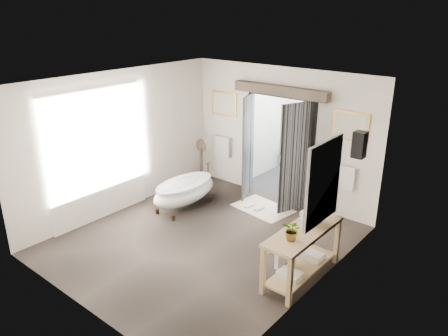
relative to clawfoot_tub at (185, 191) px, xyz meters
The scene contains 13 objects.
ground_plane 1.50m from the clawfoot_tub, 32.38° to the right, with size 5.00×5.00×0.00m, color #493D35.
room_shell 2.10m from the clawfoot_tub, 37.25° to the right, with size 4.52×5.02×2.91m.
shower_room 3.48m from the clawfoot_tub, 69.10° to the left, with size 2.22×2.01×2.51m.
back_wall_dressing 2.29m from the clawfoot_tub, 51.40° to the left, with size 3.82×0.78×2.52m.
clawfoot_tub is the anchor object (origin of this frame).
vanity 3.25m from the clawfoot_tub, 11.70° to the right, with size 0.57×1.60×0.85m.
pedestal_mirror 1.54m from the clawfoot_tub, 119.08° to the left, with size 0.31×0.20×1.06m.
rug 1.70m from the clawfoot_tub, 37.78° to the left, with size 1.20×0.80×0.01m, color beige.
slippers 1.52m from the clawfoot_tub, 37.32° to the left, with size 0.36×0.27×0.05m.
basin 3.27m from the clawfoot_tub, ahead, with size 0.45×0.45×0.16m, color white.
plant 3.44m from the clawfoot_tub, 17.73° to the right, with size 0.29×0.25×0.32m, color gray.
soap_bottle_a 3.22m from the clawfoot_tub, 10.16° to the right, with size 0.09×0.09×0.20m, color gray.
soap_bottle_b 3.22m from the clawfoot_tub, ahead, with size 0.12×0.12×0.16m, color gray.
Camera 1 is at (4.80, -5.19, 4.09)m, focal length 35.00 mm.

